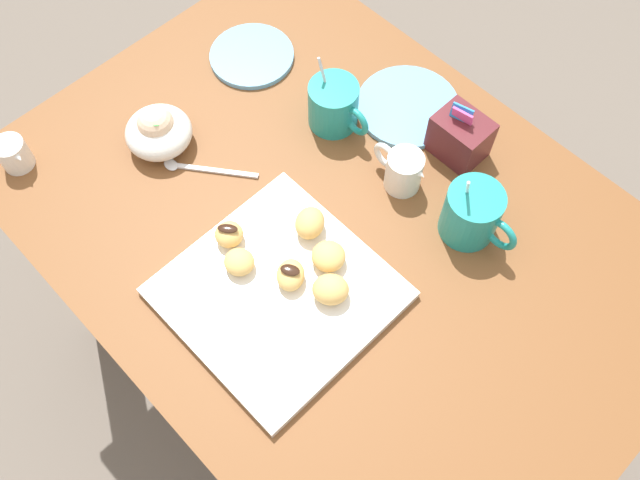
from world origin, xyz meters
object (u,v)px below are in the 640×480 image
Objects in this scene: coffee_mug_teal_right at (473,213)px; saucer_sky_right at (408,107)px; ice_cream_bowl at (158,131)px; cream_pitcher_white at (403,170)px; pastry_plate_square at (278,293)px; saucer_sky_left at (252,56)px; beignet_3 at (239,262)px; beignet_4 at (310,223)px; chocolate_sauce_pitcher at (12,152)px; beignet_2 at (229,234)px; beignet_0 at (290,275)px; beignet_1 at (328,256)px; dining_table at (334,260)px; sugar_caddy at (460,136)px; beignet_5 at (331,289)px; coffee_mug_teal_left at (334,104)px.

coffee_mug_teal_right is 0.26m from saucer_sky_right.
cream_pitcher_white is at bearing 34.39° from ice_cream_bowl.
saucer_sky_right is at bearing 104.47° from pastry_plate_square.
cream_pitcher_white is 0.38m from saucer_sky_left.
beignet_3 is 0.87× the size of beignet_4.
chocolate_sauce_pitcher is 0.59× the size of saucer_sky_left.
beignet_2 is at bearing -125.94° from beignet_4.
beignet_1 is (0.02, 0.06, 0.00)m from beignet_0.
pastry_plate_square is at bearing -75.53° from saucer_sky_right.
sugar_caddy reaches higher than dining_table.
saucer_sky_right is at bearing 153.71° from coffee_mug_teal_right.
sugar_caddy reaches higher than beignet_5.
coffee_mug_teal_left is 2.78× the size of beignet_3.
sugar_caddy reaches higher than beignet_0.
beignet_0 is 0.09m from beignet_4.
pastry_plate_square is at bearing -92.06° from sugar_caddy.
beignet_0 is at bearing 30.17° from beignet_3.
sugar_caddy is 0.42m from beignet_3.
dining_table is 0.30m from sugar_caddy.
coffee_mug_teal_left reaches higher than beignet_2.
pastry_plate_square is 5.51× the size of beignet_4.
coffee_mug_teal_left is 0.17m from cream_pitcher_white.
beignet_1 reaches higher than pastry_plate_square.
sugar_caddy is 0.50m from ice_cream_bowl.
saucer_sky_left is at bearing 158.64° from dining_table.
chocolate_sauce_pitcher reaches higher than beignet_1.
dining_table is at bearing -21.36° from saucer_sky_left.
beignet_3 is at bearing -102.01° from cream_pitcher_white.
beignet_2 is at bearing 177.19° from pastry_plate_square.
coffee_mug_teal_left reaches higher than sugar_caddy.
beignet_4 reaches higher than dining_table.
beignet_4 is (0.06, -0.30, 0.03)m from saucer_sky_right.
pastry_plate_square is 6.36× the size of beignet_3.
cream_pitcher_white is 0.93× the size of ice_cream_bowl.
beignet_2 is (0.37, 0.16, 0.00)m from chocolate_sauce_pitcher.
ice_cream_bowl is 1.23× the size of chocolate_sauce_pitcher.
beignet_5 reaches higher than beignet_2.
beignet_1 is (0.12, -0.32, 0.03)m from saucer_sky_right.
beignet_4 is (-0.04, -0.18, -0.00)m from cream_pitcher_white.
saucer_sky_right is 0.40m from beignet_0.
saucer_sky_right is (-0.08, 0.26, 0.13)m from dining_table.
pastry_plate_square is 3.29× the size of chocolate_sauce_pitcher.
saucer_sky_left is at bearing -178.82° from coffee_mug_teal_left.
beignet_5 is at bearing -73.88° from cream_pitcher_white.
beignet_4 is (0.03, 0.12, 0.00)m from beignet_3.
beignet_4 reaches higher than saucer_sky_left.
ice_cream_bowl is 0.35m from beignet_0.
beignet_2 reaches higher than dining_table.
cream_pitcher_white reaches higher than beignet_5.
cream_pitcher_white reaches higher than saucer_sky_left.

